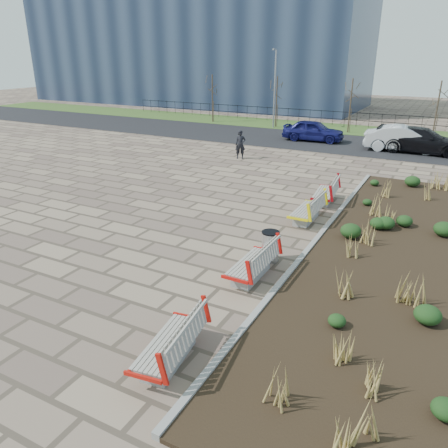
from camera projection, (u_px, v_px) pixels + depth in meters
The scene contains 21 objects.
ground at pixel (126, 280), 12.08m from camera, with size 120.00×120.00×0.00m, color #84705A.
planting_bed at pixel (390, 255), 13.48m from camera, with size 4.50×18.00×0.10m, color black.
planting_curb at pixel (316, 240), 14.47m from camera, with size 0.16×18.00×0.15m, color gray.
grass_verge_far at pixel (352, 130), 35.11m from camera, with size 80.00×5.00×0.04m, color #33511E.
road at pixel (332, 143), 30.18m from camera, with size 80.00×7.00×0.02m, color black.
bench_a at pixel (168, 341), 8.74m from camera, with size 0.90×2.10×1.00m, color red, non-canonical shape.
bench_b at pixel (251, 261), 12.06m from camera, with size 0.90×2.10×1.00m, color red, non-canonical shape.
bench_c at pixel (307, 208), 16.14m from camera, with size 0.90×2.10×1.00m, color yellow, non-canonical shape.
bench_d at pixel (325, 191), 18.15m from camera, with size 0.90×2.10×1.00m, color #A20A12, non-canonical shape.
litter_bin at pixel (270, 247), 13.06m from camera, with size 0.52×0.52×0.92m, color #B2B2B7.
pedestrian at pixel (240, 145), 25.49m from camera, with size 0.60×0.40×1.65m, color black.
car_blue at pixel (313, 131), 30.51m from camera, with size 1.70×4.22×1.44m, color #131455.
car_silver at pixel (404, 139), 27.28m from camera, with size 1.66×4.76×1.57m, color silver.
car_black at pixel (422, 140), 26.91m from camera, with size 2.15×5.28×1.53m, color black.
tree_a at pixel (212, 98), 38.32m from camera, with size 1.40×1.40×4.00m, color #4C3D2D, non-canonical shape.
tree_b at pixel (276, 102), 35.73m from camera, with size 1.40×1.40×4.00m, color #4C3D2D, non-canonical shape.
tree_c at pixel (350, 106), 33.13m from camera, with size 1.40×1.40×4.00m, color #4C3D2D, non-canonical shape.
tree_d at pixel (437, 110), 30.54m from camera, with size 1.40×1.40×4.00m, color #4C3D2D, non-canonical shape.
lamp_west at pixel (275, 90), 34.95m from camera, with size 0.24×0.60×6.00m, color gray, non-canonical shape.
railing_fence at pixel (357, 119), 36.12m from camera, with size 44.00×0.10×1.20m, color black, non-canonical shape.
building_glass at pixel (194, 37), 51.74m from camera, with size 40.00×14.00×15.00m, color #192338.
Camera 1 is at (7.37, -8.17, 5.91)m, focal length 35.00 mm.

